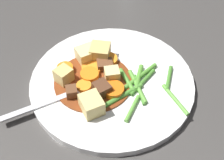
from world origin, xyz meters
The scene contains 28 objects.
ground_plane centered at (0.00, 0.00, 0.00)m, with size 3.00×3.00×0.00m, color #423F3D.
dinner_plate centered at (0.00, 0.00, 0.01)m, with size 0.28×0.28×0.01m, color white.
stew_sauce centered at (0.03, 0.01, 0.01)m, with size 0.13×0.13×0.00m, color brown.
carrot_slice_0 centered at (0.08, -0.01, 0.02)m, with size 0.03×0.03×0.01m, color orange.
carrot_slice_1 centered at (-0.01, 0.03, 0.02)m, with size 0.04×0.04×0.01m, color orange.
carrot_slice_2 centered at (0.04, -0.02, 0.02)m, with size 0.04×0.04×0.01m, color orange.
carrot_slice_3 centered at (0.04, 0.00, 0.02)m, with size 0.03×0.03×0.01m, color orange.
carrot_slice_4 centered at (0.01, -0.04, 0.02)m, with size 0.03×0.03×0.01m, color orange.
carrot_slice_5 centered at (0.04, 0.03, 0.02)m, with size 0.03×0.03×0.01m, color orange.
potato_chunk_0 centered at (0.02, 0.07, 0.03)m, with size 0.04×0.03×0.03m, color #E5CC7A.
potato_chunk_1 centered at (0.05, -0.04, 0.03)m, with size 0.04×0.03×0.03m, color #EAD68C.
potato_chunk_2 centered at (0.00, 0.00, 0.03)m, with size 0.02×0.02×0.02m, color #EAD68C.
potato_chunk_3 centered at (0.03, -0.05, 0.03)m, with size 0.03×0.03×0.03m, color #DBBC6B.
potato_chunk_4 centered at (0.08, 0.01, 0.03)m, with size 0.03×0.03×0.03m, color #DBBC6B.
meat_chunk_0 centered at (0.01, 0.03, 0.02)m, with size 0.03×0.02×0.02m, color #56331E.
meat_chunk_1 centered at (0.02, -0.03, 0.02)m, with size 0.03×0.02×0.02m, color brown.
meat_chunk_2 centered at (0.06, 0.05, 0.02)m, with size 0.02×0.02×0.02m, color brown.
green_bean_0 centered at (-0.05, -0.01, 0.02)m, with size 0.01×0.01×0.06m, color #599E38.
green_bean_1 centered at (-0.02, 0.03, 0.02)m, with size 0.01×0.01×0.08m, color #4C8E33.
green_bean_2 centered at (-0.05, 0.00, 0.02)m, with size 0.01×0.01×0.07m, color #4C8E33.
green_bean_3 centered at (-0.04, 0.01, 0.02)m, with size 0.01×0.01×0.07m, color #66AD42.
green_bean_4 centered at (-0.03, 0.00, 0.02)m, with size 0.01×0.01×0.05m, color #599E38.
green_bean_5 centered at (-0.10, -0.02, 0.02)m, with size 0.01×0.01×0.06m, color #4C8E33.
green_bean_6 centered at (-0.04, 0.06, 0.02)m, with size 0.01×0.01×0.05m, color #66AD42.
green_bean_7 centered at (-0.05, 0.02, 0.02)m, with size 0.01×0.01×0.06m, color #4C8E33.
green_bean_8 centered at (-0.05, -0.01, 0.02)m, with size 0.01×0.01×0.08m, color #599E38.
green_bean_9 centered at (-0.11, 0.03, 0.02)m, with size 0.01×0.01×0.07m, color #66AD42.
fork centered at (0.08, 0.06, 0.01)m, with size 0.15×0.11×0.00m.
Camera 1 is at (-0.05, 0.37, 0.42)m, focal length 51.06 mm.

